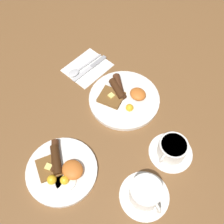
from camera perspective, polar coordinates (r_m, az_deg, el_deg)
name	(u,v)px	position (r m, az deg, el deg)	size (l,w,h in m)	color
ground_plane	(124,100)	(0.99, 2.65, 2.57)	(3.00, 3.00, 0.00)	brown
breakfast_plate_near	(124,98)	(0.98, 2.57, 3.13)	(0.26, 0.26, 0.04)	white
breakfast_plate_far	(61,170)	(0.86, -10.99, -12.22)	(0.23, 0.23, 0.05)	white
teacup_near	(172,149)	(0.88, 12.90, -7.94)	(0.15, 0.15, 0.06)	white
teacup_far	(145,193)	(0.81, 7.29, -17.17)	(0.15, 0.15, 0.07)	white
napkin	(88,67)	(1.09, -5.35, 9.62)	(0.14, 0.17, 0.01)	white
knife	(91,67)	(1.09, -4.51, 9.79)	(0.02, 0.18, 0.01)	silver
spoon	(77,71)	(1.08, -7.59, 8.91)	(0.04, 0.17, 0.01)	silver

